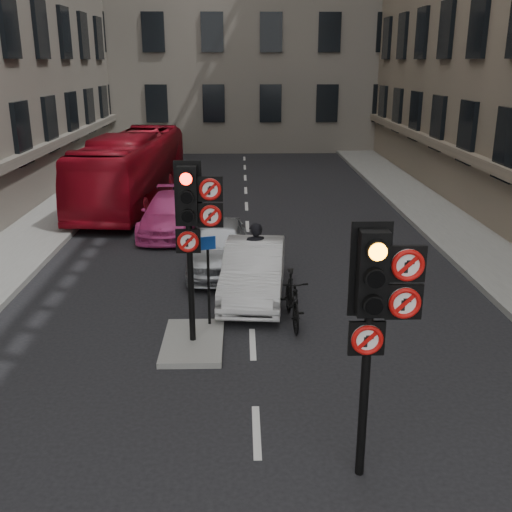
{
  "coord_description": "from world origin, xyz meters",
  "views": [
    {
      "loc": [
        -0.21,
        -5.92,
        5.45
      ],
      "look_at": [
        0.01,
        2.78,
        2.6
      ],
      "focal_mm": 42.0,
      "sensor_mm": 36.0,
      "label": 1
    }
  ],
  "objects_px": {
    "car_pink": "(170,214)",
    "info_sign": "(208,268)",
    "signal_near": "(377,301)",
    "motorcycle": "(292,299)",
    "motorcyclist": "(255,257)",
    "car_white": "(254,270)",
    "bus_red": "(132,169)",
    "signal_far": "(193,215)",
    "car_silver": "(219,245)"
  },
  "relations": [
    {
      "from": "signal_near",
      "to": "info_sign",
      "type": "relative_size",
      "value": 1.84
    },
    {
      "from": "bus_red",
      "to": "car_pink",
      "type": "bearing_deg",
      "value": -60.35
    },
    {
      "from": "car_silver",
      "to": "signal_far",
      "type": "bearing_deg",
      "value": -93.07
    },
    {
      "from": "car_white",
      "to": "signal_near",
      "type": "bearing_deg",
      "value": -72.82
    },
    {
      "from": "signal_far",
      "to": "info_sign",
      "type": "relative_size",
      "value": 1.84
    },
    {
      "from": "signal_near",
      "to": "bus_red",
      "type": "relative_size",
      "value": 0.36
    },
    {
      "from": "signal_near",
      "to": "bus_red",
      "type": "bearing_deg",
      "value": 109.82
    },
    {
      "from": "info_sign",
      "to": "signal_near",
      "type": "bearing_deg",
      "value": -80.47
    },
    {
      "from": "car_silver",
      "to": "motorcyclist",
      "type": "bearing_deg",
      "value": -58.89
    },
    {
      "from": "signal_near",
      "to": "car_silver",
      "type": "bearing_deg",
      "value": 105.0
    },
    {
      "from": "signal_near",
      "to": "car_white",
      "type": "distance_m",
      "value": 7.04
    },
    {
      "from": "motorcycle",
      "to": "info_sign",
      "type": "distance_m",
      "value": 1.97
    },
    {
      "from": "info_sign",
      "to": "signal_far",
      "type": "bearing_deg",
      "value": -123.3
    },
    {
      "from": "signal_near",
      "to": "motorcyclist",
      "type": "bearing_deg",
      "value": 101.03
    },
    {
      "from": "bus_red",
      "to": "signal_near",
      "type": "bearing_deg",
      "value": -65.23
    },
    {
      "from": "car_silver",
      "to": "motorcycle",
      "type": "distance_m",
      "value": 3.98
    },
    {
      "from": "signal_near",
      "to": "motorcycle",
      "type": "relative_size",
      "value": 1.9
    },
    {
      "from": "signal_far",
      "to": "info_sign",
      "type": "bearing_deg",
      "value": 73.89
    },
    {
      "from": "car_silver",
      "to": "info_sign",
      "type": "bearing_deg",
      "value": -90.6
    },
    {
      "from": "signal_near",
      "to": "car_silver",
      "type": "xyz_separation_m",
      "value": [
        -2.31,
        8.6,
        -1.9
      ]
    },
    {
      "from": "motorcyclist",
      "to": "signal_far",
      "type": "bearing_deg",
      "value": 55.87
    },
    {
      "from": "signal_near",
      "to": "car_pink",
      "type": "distance_m",
      "value": 13.17
    },
    {
      "from": "signal_near",
      "to": "car_pink",
      "type": "height_order",
      "value": "signal_near"
    },
    {
      "from": "motorcycle",
      "to": "info_sign",
      "type": "bearing_deg",
      "value": -174.66
    },
    {
      "from": "signal_far",
      "to": "car_pink",
      "type": "relative_size",
      "value": 0.83
    },
    {
      "from": "bus_red",
      "to": "info_sign",
      "type": "relative_size",
      "value": 5.12
    },
    {
      "from": "bus_red",
      "to": "motorcyclist",
      "type": "distance_m",
      "value": 10.66
    },
    {
      "from": "car_pink",
      "to": "info_sign",
      "type": "relative_size",
      "value": 2.22
    },
    {
      "from": "signal_near",
      "to": "car_pink",
      "type": "relative_size",
      "value": 0.83
    },
    {
      "from": "motorcyclist",
      "to": "info_sign",
      "type": "xyz_separation_m",
      "value": [
        -1.02,
        -2.27,
        0.51
      ]
    },
    {
      "from": "signal_near",
      "to": "info_sign",
      "type": "height_order",
      "value": "signal_near"
    },
    {
      "from": "motorcyclist",
      "to": "car_white",
      "type": "bearing_deg",
      "value": 72.94
    },
    {
      "from": "signal_far",
      "to": "bus_red",
      "type": "relative_size",
      "value": 0.36
    },
    {
      "from": "signal_far",
      "to": "car_silver",
      "type": "bearing_deg",
      "value": 86.34
    },
    {
      "from": "signal_near",
      "to": "bus_red",
      "type": "xyz_separation_m",
      "value": [
        -5.99,
        16.61,
        -1.2
      ]
    },
    {
      "from": "signal_near",
      "to": "motorcyclist",
      "type": "xyz_separation_m",
      "value": [
        -1.37,
        7.01,
        -1.72
      ]
    },
    {
      "from": "car_white",
      "to": "motorcyclist",
      "type": "height_order",
      "value": "motorcyclist"
    },
    {
      "from": "car_pink",
      "to": "motorcyclist",
      "type": "distance_m",
      "value": 6.01
    },
    {
      "from": "car_pink",
      "to": "motorcycle",
      "type": "distance_m",
      "value": 8.13
    },
    {
      "from": "info_sign",
      "to": "car_silver",
      "type": "bearing_deg",
      "value": 71.62
    },
    {
      "from": "car_silver",
      "to": "motorcyclist",
      "type": "distance_m",
      "value": 1.86
    },
    {
      "from": "car_white",
      "to": "bus_red",
      "type": "height_order",
      "value": "bus_red"
    },
    {
      "from": "car_pink",
      "to": "bus_red",
      "type": "relative_size",
      "value": 0.43
    },
    {
      "from": "car_silver",
      "to": "bus_red",
      "type": "distance_m",
      "value": 8.84
    },
    {
      "from": "car_white",
      "to": "motorcycle",
      "type": "height_order",
      "value": "car_white"
    },
    {
      "from": "car_silver",
      "to": "info_sign",
      "type": "relative_size",
      "value": 2.06
    },
    {
      "from": "bus_red",
      "to": "motorcyclist",
      "type": "height_order",
      "value": "bus_red"
    },
    {
      "from": "signal_far",
      "to": "motorcycle",
      "type": "xyz_separation_m",
      "value": [
        1.99,
        1.01,
        -2.14
      ]
    },
    {
      "from": "signal_near",
      "to": "car_pink",
      "type": "bearing_deg",
      "value": 108.08
    },
    {
      "from": "signal_far",
      "to": "motorcycle",
      "type": "distance_m",
      "value": 3.09
    }
  ]
}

